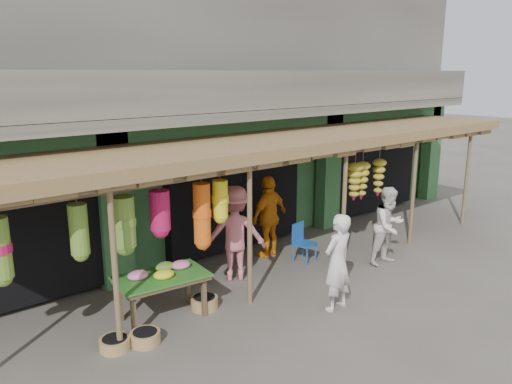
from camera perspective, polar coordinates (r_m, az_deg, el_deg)
ground at (r=10.31m, az=5.18°, el=-9.75°), size 80.00×80.00×0.00m
building at (r=13.37m, az=-9.60°, el=10.39°), size 16.40×6.80×7.00m
awning at (r=10.06m, az=1.67°, el=5.03°), size 14.00×2.70×2.79m
flower_table at (r=8.59m, az=-10.72°, el=-9.57°), size 1.58×1.02×0.90m
blue_chair at (r=11.04m, az=5.27°, el=-5.49°), size 0.47×0.48×0.85m
basket_left at (r=8.15m, az=-12.54°, el=-15.95°), size 0.49×0.49×0.19m
basket_mid at (r=8.12m, az=-15.82°, el=-16.35°), size 0.59×0.59×0.18m
basket_right at (r=9.05m, az=-5.92°, el=-12.47°), size 0.50×0.50×0.22m
person_front at (r=8.80m, az=9.29°, el=-7.95°), size 0.66×0.46×1.74m
person_right at (r=11.09m, az=14.94°, el=-3.76°), size 0.88×0.71×1.71m
person_vendor at (r=11.16m, az=1.52°, el=-2.78°), size 1.15×0.63×1.86m
person_shopper at (r=9.92m, az=-2.47°, el=-4.72°), size 1.43×1.27×1.92m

